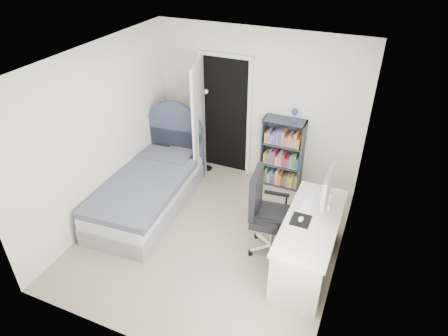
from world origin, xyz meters
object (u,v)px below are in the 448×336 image
at_px(floor_lamp, 206,139).
at_px(bookcase, 282,156).
at_px(bed, 150,188).
at_px(desk, 309,241).
at_px(nightstand, 187,149).
at_px(office_chair, 266,209).

xyz_separation_m(floor_lamp, bookcase, (1.32, 0.10, -0.09)).
relative_size(bed, bookcase, 1.60).
xyz_separation_m(bookcase, desk, (0.84, -1.68, -0.12)).
xyz_separation_m(nightstand, floor_lamp, (0.31, 0.12, 0.21)).
height_order(bed, office_chair, bed).
bearing_deg(office_chair, bookcase, 98.46).
bearing_deg(desk, nightstand, 149.50).
bearing_deg(nightstand, office_chair, -36.19).
distance_m(nightstand, office_chair, 2.33).
bearing_deg(bed, office_chair, -6.99).
bearing_deg(bed, bookcase, 38.74).
distance_m(floor_lamp, office_chair, 2.16).
relative_size(floor_lamp, desk, 0.99).
bearing_deg(bed, nightstand, 87.17).
xyz_separation_m(desk, office_chair, (-0.60, 0.09, 0.25)).
bearing_deg(bed, floor_lamp, 73.69).
xyz_separation_m(nightstand, desk, (2.47, -1.46, 0.00)).
relative_size(bookcase, office_chair, 1.16).
xyz_separation_m(nightstand, bookcase, (1.63, 0.22, 0.12)).
xyz_separation_m(floor_lamp, desk, (2.16, -1.58, -0.21)).
bearing_deg(desk, bed, 172.69).
relative_size(nightstand, desk, 0.40).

